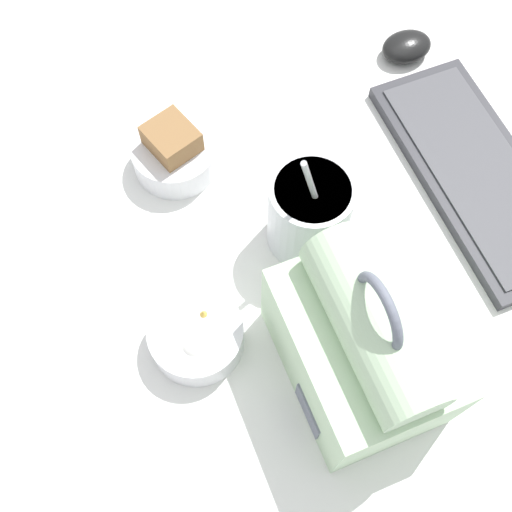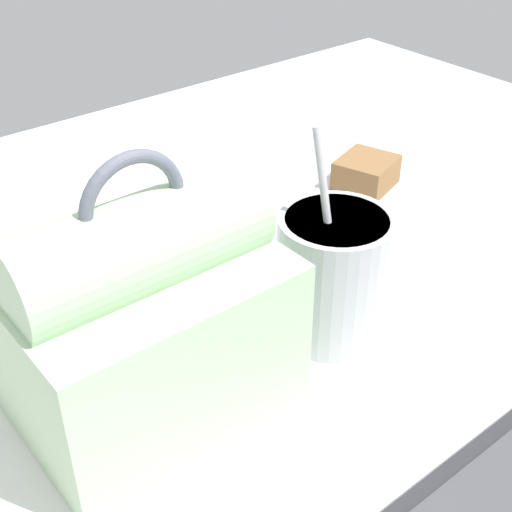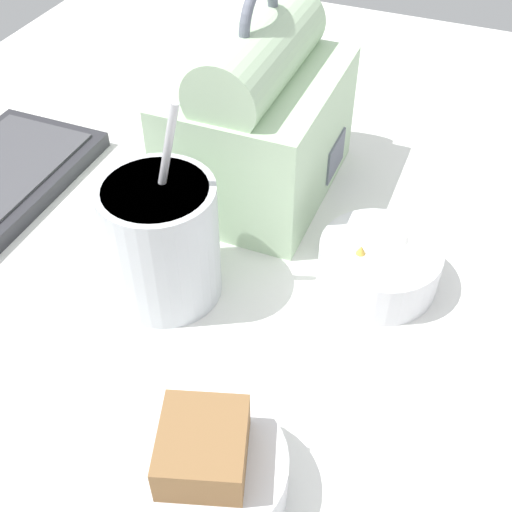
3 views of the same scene
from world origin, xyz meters
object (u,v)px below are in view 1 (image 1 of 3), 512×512
at_px(computer_mouse, 407,47).
at_px(keyboard, 476,174).
at_px(lunch_bag, 362,345).
at_px(soup_cup, 310,214).
at_px(bento_bowl_sandwich, 174,153).
at_px(bento_bowl_snacks, 197,335).

bearing_deg(computer_mouse, keyboard, -3.19).
bearing_deg(lunch_bag, computer_mouse, 145.08).
height_order(lunch_bag, soup_cup, lunch_bag).
xyz_separation_m(keyboard, computer_mouse, (-0.23, 0.01, 0.01)).
relative_size(keyboard, computer_mouse, 4.76).
relative_size(bento_bowl_sandwich, bento_bowl_snacks, 1.01).
xyz_separation_m(lunch_bag, computer_mouse, (-0.41, 0.28, -0.07)).
bearing_deg(soup_cup, bento_bowl_snacks, -65.86).
bearing_deg(computer_mouse, bento_bowl_sandwich, -81.54).
bearing_deg(soup_cup, bento_bowl_sandwich, -144.64).
bearing_deg(lunch_bag, bento_bowl_snacks, -121.47).
relative_size(lunch_bag, bento_bowl_snacks, 2.01).
distance_m(keyboard, lunch_bag, 0.33).
height_order(bento_bowl_sandwich, bento_bowl_snacks, bento_bowl_sandwich).
xyz_separation_m(soup_cup, computer_mouse, (-0.23, 0.26, -0.05)).
bearing_deg(lunch_bag, bento_bowl_sandwich, -163.83).
xyz_separation_m(bento_bowl_sandwich, computer_mouse, (-0.06, 0.39, -0.01)).
distance_m(lunch_bag, bento_bowl_snacks, 0.20).
bearing_deg(bento_bowl_snacks, lunch_bag, 58.53).
height_order(soup_cup, bento_bowl_sandwich, soup_cup).
distance_m(keyboard, bento_bowl_sandwich, 0.41).
distance_m(keyboard, bento_bowl_snacks, 0.44).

